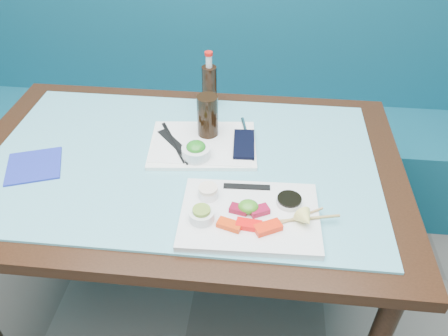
# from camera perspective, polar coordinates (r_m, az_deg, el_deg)

# --- Properties ---
(booth_bench) EXTENTS (3.00, 0.56, 1.17)m
(booth_bench) POSITION_cam_1_polar(r_m,az_deg,el_deg) (2.29, -1.18, 6.41)
(booth_bench) COLOR #0F4B5F
(booth_bench) RESTS_ON ground
(dining_table) EXTENTS (1.40, 0.90, 0.75)m
(dining_table) POSITION_cam_1_polar(r_m,az_deg,el_deg) (1.45, -5.35, -1.73)
(dining_table) COLOR black
(dining_table) RESTS_ON ground
(glass_top) EXTENTS (1.22, 0.76, 0.01)m
(glass_top) POSITION_cam_1_polar(r_m,az_deg,el_deg) (1.40, -5.56, 0.98)
(glass_top) COLOR #60B0C0
(glass_top) RESTS_ON dining_table
(sashimi_plate) EXTENTS (0.38, 0.28, 0.02)m
(sashimi_plate) POSITION_cam_1_polar(r_m,az_deg,el_deg) (1.19, 3.37, -6.26)
(sashimi_plate) COLOR white
(sashimi_plate) RESTS_ON glass_top
(salmon_left) EXTENTS (0.07, 0.05, 0.02)m
(salmon_left) POSITION_cam_1_polar(r_m,az_deg,el_deg) (1.14, 0.70, -7.43)
(salmon_left) COLOR #EB3909
(salmon_left) RESTS_ON sashimi_plate
(salmon_mid) EXTENTS (0.07, 0.04, 0.02)m
(salmon_mid) POSITION_cam_1_polar(r_m,az_deg,el_deg) (1.14, 3.25, -7.42)
(salmon_mid) COLOR #FF0D0A
(salmon_mid) RESTS_ON sashimi_plate
(salmon_right) EXTENTS (0.08, 0.06, 0.02)m
(salmon_right) POSITION_cam_1_polar(r_m,az_deg,el_deg) (1.14, 5.77, -7.75)
(salmon_right) COLOR #FF290A
(salmon_right) RESTS_ON sashimi_plate
(tuna_left) EXTENTS (0.05, 0.04, 0.02)m
(tuna_left) POSITION_cam_1_polar(r_m,az_deg,el_deg) (1.18, 1.95, -5.40)
(tuna_left) COLOR maroon
(tuna_left) RESTS_ON sashimi_plate
(tuna_right) EXTENTS (0.06, 0.05, 0.02)m
(tuna_right) POSITION_cam_1_polar(r_m,az_deg,el_deg) (1.18, 4.63, -5.56)
(tuna_right) COLOR maroon
(tuna_right) RESTS_ON sashimi_plate
(seaweed_garnish) EXTENTS (0.06, 0.06, 0.03)m
(seaweed_garnish) POSITION_cam_1_polar(r_m,az_deg,el_deg) (1.18, 3.20, -5.06)
(seaweed_garnish) COLOR #3E8A20
(seaweed_garnish) RESTS_ON sashimi_plate
(ramekin_wasabi) EXTENTS (0.08, 0.08, 0.03)m
(ramekin_wasabi) POSITION_cam_1_polar(r_m,az_deg,el_deg) (1.15, -2.93, -6.21)
(ramekin_wasabi) COLOR white
(ramekin_wasabi) RESTS_ON sashimi_plate
(wasabi_fill) EXTENTS (0.06, 0.06, 0.01)m
(wasabi_fill) POSITION_cam_1_polar(r_m,az_deg,el_deg) (1.14, -2.96, -5.53)
(wasabi_fill) COLOR olive
(wasabi_fill) RESTS_ON ramekin_wasabi
(ramekin_ginger) EXTENTS (0.06, 0.06, 0.02)m
(ramekin_ginger) POSITION_cam_1_polar(r_m,az_deg,el_deg) (1.22, -2.08, -3.32)
(ramekin_ginger) COLOR white
(ramekin_ginger) RESTS_ON sashimi_plate
(ginger_fill) EXTENTS (0.07, 0.07, 0.01)m
(ginger_fill) POSITION_cam_1_polar(r_m,az_deg,el_deg) (1.21, -2.10, -2.72)
(ginger_fill) COLOR beige
(ginger_fill) RESTS_ON ramekin_ginger
(soy_dish) EXTENTS (0.08, 0.08, 0.01)m
(soy_dish) POSITION_cam_1_polar(r_m,az_deg,el_deg) (1.21, 8.50, -4.36)
(soy_dish) COLOR silver
(soy_dish) RESTS_ON sashimi_plate
(soy_fill) EXTENTS (0.08, 0.08, 0.01)m
(soy_fill) POSITION_cam_1_polar(r_m,az_deg,el_deg) (1.21, 8.55, -4.01)
(soy_fill) COLOR black
(soy_fill) RESTS_ON soy_dish
(lemon_wedge) EXTENTS (0.06, 0.06, 0.05)m
(lemon_wedge) POSITION_cam_1_polar(r_m,az_deg,el_deg) (1.15, 10.63, -6.56)
(lemon_wedge) COLOR #FFF078
(lemon_wedge) RESTS_ON sashimi_plate
(chopstick_sleeve) EXTENTS (0.13, 0.03, 0.00)m
(chopstick_sleeve) POSITION_cam_1_polar(r_m,az_deg,el_deg) (1.26, 2.99, -2.45)
(chopstick_sleeve) COLOR black
(chopstick_sleeve) RESTS_ON sashimi_plate
(wooden_chopstick_a) EXTENTS (0.17, 0.11, 0.01)m
(wooden_chopstick_a) POSITION_cam_1_polar(r_m,az_deg,el_deg) (1.17, 8.76, -6.68)
(wooden_chopstick_a) COLOR #A9824F
(wooden_chopstick_a) RESTS_ON sashimi_plate
(wooden_chopstick_b) EXTENTS (0.24, 0.06, 0.01)m
(wooden_chopstick_b) POSITION_cam_1_polar(r_m,az_deg,el_deg) (1.17, 9.26, -6.68)
(wooden_chopstick_b) COLOR #A88C4F
(wooden_chopstick_b) RESTS_ON sashimi_plate
(serving_tray) EXTENTS (0.37, 0.29, 0.01)m
(serving_tray) POSITION_cam_1_polar(r_m,az_deg,el_deg) (1.44, -2.76, 3.05)
(serving_tray) COLOR white
(serving_tray) RESTS_ON glass_top
(paper_placemat) EXTENTS (0.33, 0.24, 0.00)m
(paper_placemat) POSITION_cam_1_polar(r_m,az_deg,el_deg) (1.44, -2.77, 3.29)
(paper_placemat) COLOR white
(paper_placemat) RESTS_ON serving_tray
(seaweed_bowl) EXTENTS (0.11, 0.11, 0.04)m
(seaweed_bowl) POSITION_cam_1_polar(r_m,az_deg,el_deg) (1.37, -3.66, 2.07)
(seaweed_bowl) COLOR silver
(seaweed_bowl) RESTS_ON serving_tray
(seaweed_salad) EXTENTS (0.08, 0.08, 0.03)m
(seaweed_salad) POSITION_cam_1_polar(r_m,az_deg,el_deg) (1.36, -3.69, 2.79)
(seaweed_salad) COLOR #207C1C
(seaweed_salad) RESTS_ON seaweed_bowl
(cola_glass) EXTENTS (0.08, 0.08, 0.14)m
(cola_glass) POSITION_cam_1_polar(r_m,az_deg,el_deg) (1.44, -2.15, 6.82)
(cola_glass) COLOR black
(cola_glass) RESTS_ON serving_tray
(navy_pouch) EXTENTS (0.08, 0.16, 0.01)m
(navy_pouch) POSITION_cam_1_polar(r_m,az_deg,el_deg) (1.42, 2.62, 3.12)
(navy_pouch) COLOR black
(navy_pouch) RESTS_ON serving_tray
(fork) EXTENTS (0.03, 0.10, 0.01)m
(fork) POSITION_cam_1_polar(r_m,az_deg,el_deg) (1.51, 2.67, 5.46)
(fork) COLOR silver
(fork) RESTS_ON serving_tray
(black_chopstick_a) EXTENTS (0.12, 0.21, 0.01)m
(black_chopstick_a) POSITION_cam_1_polar(r_m,az_deg,el_deg) (1.44, -6.73, 3.35)
(black_chopstick_a) COLOR black
(black_chopstick_a) RESTS_ON serving_tray
(black_chopstick_b) EXTENTS (0.13, 0.22, 0.01)m
(black_chopstick_b) POSITION_cam_1_polar(r_m,az_deg,el_deg) (1.44, -6.42, 3.34)
(black_chopstick_b) COLOR black
(black_chopstick_b) RESTS_ON serving_tray
(tray_sleeve) EXTENTS (0.14, 0.15, 0.00)m
(tray_sleeve) POSITION_cam_1_polar(r_m,az_deg,el_deg) (1.44, -6.57, 3.32)
(tray_sleeve) COLOR black
(tray_sleeve) RESTS_ON serving_tray
(cola_bottle_body) EXTENTS (0.06, 0.06, 0.16)m
(cola_bottle_body) POSITION_cam_1_polar(r_m,az_deg,el_deg) (1.63, -1.91, 10.59)
(cola_bottle_body) COLOR black
(cola_bottle_body) RESTS_ON glass_top
(cola_bottle_neck) EXTENTS (0.03, 0.03, 0.04)m
(cola_bottle_neck) POSITION_cam_1_polar(r_m,az_deg,el_deg) (1.58, -1.99, 13.77)
(cola_bottle_neck) COLOR silver
(cola_bottle_neck) RESTS_ON cola_bottle_body
(cola_bottle_cap) EXTENTS (0.03, 0.03, 0.01)m
(cola_bottle_cap) POSITION_cam_1_polar(r_m,az_deg,el_deg) (1.57, -2.01, 14.71)
(cola_bottle_cap) COLOR red
(cola_bottle_cap) RESTS_ON cola_bottle_neck
(blue_napkin) EXTENTS (0.21, 0.21, 0.01)m
(blue_napkin) POSITION_cam_1_polar(r_m,az_deg,el_deg) (1.48, -23.57, 0.26)
(blue_napkin) COLOR #1C299A
(blue_napkin) RESTS_ON glass_top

